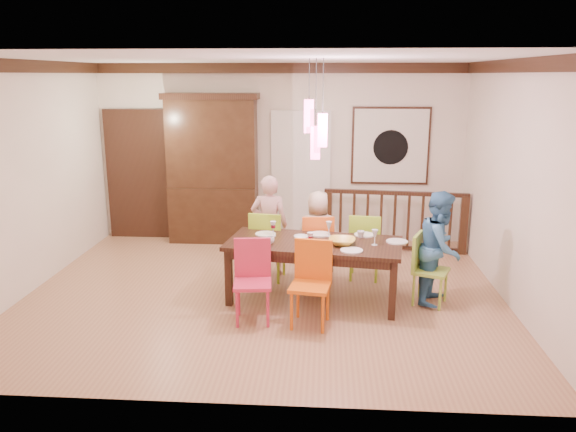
# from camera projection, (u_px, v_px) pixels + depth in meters

# --- Properties ---
(floor) EXTENTS (6.00, 6.00, 0.00)m
(floor) POSITION_uv_depth(u_px,v_px,m) (264.00, 293.00, 7.19)
(floor) COLOR #A4704F
(floor) RESTS_ON ground
(ceiling) EXTENTS (6.00, 6.00, 0.00)m
(ceiling) POSITION_uv_depth(u_px,v_px,m) (262.00, 58.00, 6.48)
(ceiling) COLOR white
(ceiling) RESTS_ON wall_back
(wall_back) EXTENTS (6.00, 0.00, 6.00)m
(wall_back) POSITION_uv_depth(u_px,v_px,m) (280.00, 154.00, 9.25)
(wall_back) COLOR beige
(wall_back) RESTS_ON floor
(wall_left) EXTENTS (0.00, 5.00, 5.00)m
(wall_left) POSITION_uv_depth(u_px,v_px,m) (25.00, 179.00, 7.03)
(wall_left) COLOR beige
(wall_left) RESTS_ON floor
(wall_right) EXTENTS (0.00, 5.00, 5.00)m
(wall_right) POSITION_uv_depth(u_px,v_px,m) (515.00, 185.00, 6.63)
(wall_right) COLOR beige
(wall_right) RESTS_ON floor
(crown_molding) EXTENTS (6.00, 5.00, 0.16)m
(crown_molding) POSITION_uv_depth(u_px,v_px,m) (262.00, 66.00, 6.50)
(crown_molding) COLOR black
(crown_molding) RESTS_ON wall_back
(panel_door) EXTENTS (1.04, 0.07, 2.24)m
(panel_door) POSITION_uv_depth(u_px,v_px,m) (138.00, 177.00, 9.46)
(panel_door) COLOR black
(panel_door) RESTS_ON wall_back
(white_doorway) EXTENTS (0.97, 0.05, 2.22)m
(white_doorway) POSITION_uv_depth(u_px,v_px,m) (301.00, 178.00, 9.29)
(white_doorway) COLOR silver
(white_doorway) RESTS_ON wall_back
(painting) EXTENTS (1.25, 0.06, 1.25)m
(painting) POSITION_uv_depth(u_px,v_px,m) (390.00, 146.00, 9.06)
(painting) COLOR black
(painting) RESTS_ON wall_back
(pendant_cluster) EXTENTS (0.27, 0.21, 1.14)m
(pendant_cluster) POSITION_uv_depth(u_px,v_px,m) (316.00, 129.00, 6.48)
(pendant_cluster) COLOR #EA4689
(pendant_cluster) RESTS_ON ceiling
(dining_table) EXTENTS (2.21, 1.24, 0.75)m
(dining_table) POSITION_uv_depth(u_px,v_px,m) (314.00, 248.00, 6.83)
(dining_table) COLOR black
(dining_table) RESTS_ON floor
(chair_far_left) EXTENTS (0.49, 0.49, 0.96)m
(chair_far_left) POSITION_uv_depth(u_px,v_px,m) (268.00, 240.00, 7.57)
(chair_far_left) COLOR #A0CC29
(chair_far_left) RESTS_ON floor
(chair_far_mid) EXTENTS (0.46, 0.46, 0.93)m
(chair_far_mid) POSITION_uv_depth(u_px,v_px,m) (317.00, 242.00, 7.54)
(chair_far_mid) COLOR orange
(chair_far_mid) RESTS_ON floor
(chair_far_right) EXTENTS (0.46, 0.46, 0.92)m
(chair_far_right) POSITION_uv_depth(u_px,v_px,m) (365.00, 241.00, 7.60)
(chair_far_right) COLOR #99CD29
(chair_far_right) RESTS_ON floor
(chair_near_left) EXTENTS (0.46, 0.46, 0.92)m
(chair_near_left) POSITION_uv_depth(u_px,v_px,m) (252.00, 277.00, 6.25)
(chair_near_left) COLOR #C72748
(chair_near_left) RESTS_ON floor
(chair_near_mid) EXTENTS (0.49, 0.49, 0.94)m
(chair_near_mid) POSITION_uv_depth(u_px,v_px,m) (310.00, 279.00, 6.14)
(chair_near_mid) COLOR #DC5C0E
(chair_near_mid) RESTS_ON floor
(chair_end_right) EXTENTS (0.51, 0.51, 0.87)m
(chair_end_right) POSITION_uv_depth(u_px,v_px,m) (431.00, 265.00, 6.74)
(chair_end_right) COLOR #98BE3B
(chair_end_right) RESTS_ON floor
(china_hutch) EXTENTS (1.54, 0.46, 2.44)m
(china_hutch) POSITION_uv_depth(u_px,v_px,m) (213.00, 169.00, 9.18)
(china_hutch) COLOR black
(china_hutch) RESTS_ON floor
(balustrade) EXTENTS (2.24, 0.31, 0.96)m
(balustrade) POSITION_uv_depth(u_px,v_px,m) (395.00, 220.00, 8.83)
(balustrade) COLOR black
(balustrade) RESTS_ON floor
(person_far_left) EXTENTS (0.52, 0.35, 1.40)m
(person_far_left) POSITION_uv_depth(u_px,v_px,m) (269.00, 225.00, 7.74)
(person_far_left) COLOR beige
(person_far_left) RESTS_ON floor
(person_far_mid) EXTENTS (0.60, 0.40, 1.20)m
(person_far_mid) POSITION_uv_depth(u_px,v_px,m) (318.00, 234.00, 7.69)
(person_far_mid) COLOR beige
(person_far_mid) RESTS_ON floor
(person_end_right) EXTENTS (0.75, 0.83, 1.38)m
(person_end_right) POSITION_uv_depth(u_px,v_px,m) (440.00, 248.00, 6.76)
(person_end_right) COLOR teal
(person_end_right) RESTS_ON floor
(serving_bowl) EXTENTS (0.34, 0.34, 0.08)m
(serving_bowl) POSITION_uv_depth(u_px,v_px,m) (342.00, 241.00, 6.68)
(serving_bowl) COLOR gold
(serving_bowl) RESTS_ON dining_table
(small_bowl) EXTENTS (0.22, 0.22, 0.06)m
(small_bowl) POSITION_uv_depth(u_px,v_px,m) (301.00, 238.00, 6.85)
(small_bowl) COLOR white
(small_bowl) RESTS_ON dining_table
(cup_left) EXTENTS (0.14, 0.14, 0.09)m
(cup_left) POSITION_uv_depth(u_px,v_px,m) (270.00, 240.00, 6.71)
(cup_left) COLOR silver
(cup_left) RESTS_ON dining_table
(cup_right) EXTENTS (0.10, 0.10, 0.09)m
(cup_right) POSITION_uv_depth(u_px,v_px,m) (361.00, 234.00, 6.96)
(cup_right) COLOR silver
(cup_right) RESTS_ON dining_table
(plate_far_left) EXTENTS (0.26, 0.26, 0.01)m
(plate_far_left) POSITION_uv_depth(u_px,v_px,m) (265.00, 234.00, 7.11)
(plate_far_left) COLOR white
(plate_far_left) RESTS_ON dining_table
(plate_far_mid) EXTENTS (0.26, 0.26, 0.01)m
(plate_far_mid) POSITION_uv_depth(u_px,v_px,m) (320.00, 234.00, 7.10)
(plate_far_mid) COLOR white
(plate_far_mid) RESTS_ON dining_table
(plate_far_right) EXTENTS (0.26, 0.26, 0.01)m
(plate_far_right) POSITION_uv_depth(u_px,v_px,m) (365.00, 235.00, 7.07)
(plate_far_right) COLOR white
(plate_far_right) RESTS_ON dining_table
(plate_near_left) EXTENTS (0.26, 0.26, 0.01)m
(plate_near_left) POSITION_uv_depth(u_px,v_px,m) (249.00, 248.00, 6.52)
(plate_near_left) COLOR white
(plate_near_left) RESTS_ON dining_table
(plate_near_mid) EXTENTS (0.26, 0.26, 0.01)m
(plate_near_mid) POSITION_uv_depth(u_px,v_px,m) (352.00, 250.00, 6.44)
(plate_near_mid) COLOR white
(plate_near_mid) RESTS_ON dining_table
(plate_end_right) EXTENTS (0.26, 0.26, 0.01)m
(plate_end_right) POSITION_uv_depth(u_px,v_px,m) (397.00, 241.00, 6.79)
(plate_end_right) COLOR white
(plate_end_right) RESTS_ON dining_table
(wine_glass_a) EXTENTS (0.08, 0.08, 0.19)m
(wine_glass_a) POSITION_uv_depth(u_px,v_px,m) (273.00, 229.00, 7.02)
(wine_glass_a) COLOR #590C19
(wine_glass_a) RESTS_ON dining_table
(wine_glass_b) EXTENTS (0.08, 0.08, 0.19)m
(wine_glass_b) POSITION_uv_depth(u_px,v_px,m) (329.00, 229.00, 7.01)
(wine_glass_b) COLOR silver
(wine_glass_b) RESTS_ON dining_table
(wine_glass_c) EXTENTS (0.08, 0.08, 0.19)m
(wine_glass_c) POSITION_uv_depth(u_px,v_px,m) (310.00, 240.00, 6.52)
(wine_glass_c) COLOR #590C19
(wine_glass_c) RESTS_ON dining_table
(wine_glass_d) EXTENTS (0.08, 0.08, 0.19)m
(wine_glass_d) POSITION_uv_depth(u_px,v_px,m) (375.00, 237.00, 6.65)
(wine_glass_d) COLOR silver
(wine_glass_d) RESTS_ON dining_table
(napkin) EXTENTS (0.18, 0.14, 0.01)m
(napkin) POSITION_uv_depth(u_px,v_px,m) (313.00, 249.00, 6.48)
(napkin) COLOR #D83359
(napkin) RESTS_ON dining_table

